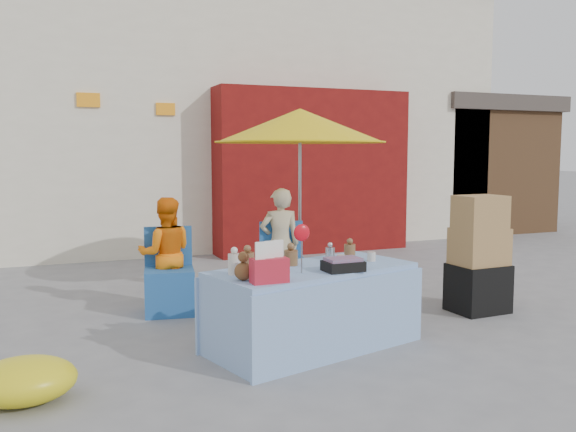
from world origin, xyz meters
name	(u,v)px	position (x,y,z in m)	size (l,w,h in m)	color
ground	(284,339)	(0.00, 0.00, 0.00)	(80.00, 80.00, 0.00)	slate
backdrop	(166,76)	(0.52, 7.52, 3.10)	(14.00, 8.00, 7.80)	silver
market_table	(312,306)	(0.14, -0.29, 0.34)	(1.89, 1.23, 1.06)	#83A3D2
chair_left	(169,288)	(-0.74, 1.24, 0.26)	(0.55, 0.55, 0.85)	#22579C
chair_right	(285,278)	(0.51, 1.24, 0.26)	(0.55, 0.55, 0.85)	#22579C
vendor_orange	(166,254)	(-0.74, 1.37, 0.58)	(0.56, 0.44, 1.16)	orange
vendor_beige	(280,244)	(0.51, 1.37, 0.61)	(0.45, 0.29, 1.22)	#C1AF88
umbrella	(300,127)	(0.81, 1.52, 1.89)	(1.90, 1.90, 2.09)	gray
box_stack	(479,259)	(2.15, 0.10, 0.54)	(0.55, 0.46, 1.18)	black
tarp_bundle	(24,381)	(-2.05, -0.62, 0.15)	(0.66, 0.53, 0.30)	yellow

